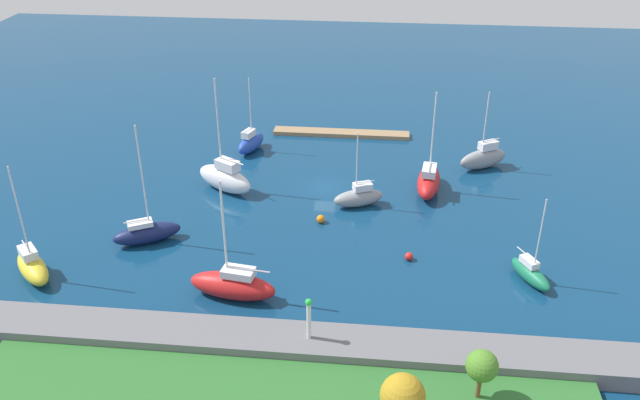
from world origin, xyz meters
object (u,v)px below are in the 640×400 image
Objects in this scene: sailboat_blue_lone_north at (251,142)px; sailboat_yellow_near_pier at (32,266)px; sailboat_red_far_south at (429,181)px; sailboat_gray_by_breakwater at (483,158)px; sailboat_navy_off_beacon at (147,232)px; mooring_buoy_red at (409,256)px; sailboat_red_outer_mooring at (233,285)px; park_tree_midwest at (482,366)px; park_tree_mideast at (403,396)px; pier_dock at (341,133)px; sailboat_gray_mid_basin at (359,197)px; sailboat_white_lone_south at (225,178)px; mooring_buoy_orange at (321,219)px; sailboat_green_far_north at (530,273)px; harbor_beacon at (309,316)px.

sailboat_yellow_near_pier is at bearing 173.74° from sailboat_blue_lone_north.
sailboat_gray_by_breakwater is at bearing -37.56° from sailboat_red_far_south.
sailboat_navy_off_beacon is (28.81, 13.80, -0.34)m from sailboat_red_far_south.
sailboat_red_outer_mooring is at bearing 25.59° from mooring_buoy_red.
sailboat_navy_off_beacon is 1.09× the size of sailboat_red_outer_mooring.
park_tree_mideast is at bearing 34.10° from park_tree_midwest.
sailboat_gray_by_breakwater is (-29.64, 2.01, 0.16)m from sailboat_blue_lone_north.
sailboat_red_far_south is 31.95m from sailboat_navy_off_beacon.
sailboat_gray_mid_basin is (-3.40, 19.72, 0.84)m from pier_dock.
pier_dock is 1.47× the size of sailboat_navy_off_beacon.
sailboat_red_outer_mooring is (-10.69, 8.10, 0.20)m from sailboat_navy_off_beacon.
sailboat_white_lone_south is 20.61m from sailboat_red_outer_mooring.
sailboat_red_outer_mooring is at bearing -65.19° from sailboat_navy_off_beacon.
park_tree_mideast is at bearing 47.21° from sailboat_gray_by_breakwater.
mooring_buoy_red is (9.43, 21.49, -1.01)m from sailboat_gray_by_breakwater.
mooring_buoy_orange is (9.27, -6.19, 0.04)m from mooring_buoy_red.
pier_dock is at bearing -102.36° from sailboat_gray_mid_basin.
sailboat_navy_off_beacon reaches higher than sailboat_blue_lone_north.
sailboat_red_outer_mooring is (-4.50, 31.02, 0.07)m from sailboat_blue_lone_north.
sailboat_red_far_south is 1.36× the size of sailboat_gray_mid_basin.
park_tree_midwest is 36.40m from sailboat_navy_off_beacon.
park_tree_midwest is 17.49m from sailboat_green_far_north.
sailboat_red_far_south is at bearing 76.16° from sailboat_yellow_near_pier.
sailboat_navy_off_beacon is 13.41m from sailboat_red_outer_mooring.
pier_dock is 44.86m from sailboat_yellow_near_pier.
sailboat_yellow_near_pier is at bearing -112.33° from sailboat_green_far_north.
sailboat_blue_lone_north reaches higher than sailboat_green_far_north.
pier_dock is 5.01× the size of harbor_beacon.
harbor_beacon is 24.64m from sailboat_gray_mid_basin.
sailboat_blue_lone_north reaches higher than pier_dock.
sailboat_navy_off_beacon is at bearing 59.20° from pier_dock.
park_tree_mideast is 23.38m from sailboat_green_far_north.
pier_dock is 1.56× the size of sailboat_red_far_south.
park_tree_mideast is at bearing 106.31° from mooring_buoy_orange.
park_tree_mideast is 5.36× the size of mooring_buoy_orange.
sailboat_yellow_near_pier reaches higher than park_tree_midwest.
sailboat_blue_lone_north is 11.08× the size of mooring_buoy_orange.
park_tree_midwest is 32.88m from sailboat_red_far_south.
sailboat_yellow_near_pier is 23.40m from sailboat_white_lone_south.
pier_dock is 21.50m from sailboat_white_lone_south.
sailboat_navy_off_beacon is at bearing -38.67° from harbor_beacon.
harbor_beacon is at bearing -18.73° from park_tree_midwest.
harbor_beacon is 0.31× the size of sailboat_red_far_south.
sailboat_gray_by_breakwater is (-7.03, -7.11, -0.05)m from sailboat_red_far_south.
sailboat_yellow_near_pier reaches higher than sailboat_red_outer_mooring.
mooring_buoy_orange is (-10.94, 17.31, -0.81)m from sailboat_blue_lone_north.
park_tree_mideast is at bearing -58.78° from sailboat_green_far_north.
sailboat_yellow_near_pier is at bearing 10.40° from mooring_buoy_red.
sailboat_red_outer_mooring is (14.72, -14.60, -2.76)m from park_tree_mideast.
park_tree_mideast is (5.57, 3.77, 0.37)m from park_tree_midwest.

